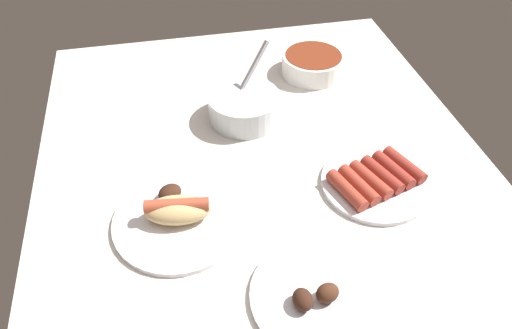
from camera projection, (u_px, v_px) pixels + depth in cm
name	position (u px, v px, depth cm)	size (l,w,h in cm)	color
ground_plane	(270.00, 186.00, 94.13)	(120.00, 90.00, 3.00)	silver
plate_hotdog_assembled	(178.00, 215.00, 84.49)	(23.51, 23.51, 5.61)	white
bowl_chili	(313.00, 63.00, 118.96)	(15.44, 15.44, 5.23)	white
plate_sausages	(375.00, 181.00, 91.19)	(20.56, 20.56, 3.52)	white
bowl_coleslaw	(244.00, 106.00, 105.19)	(15.83, 15.83, 15.84)	silver
plate_grilled_meat	(319.00, 296.00, 73.78)	(21.60, 21.60, 4.05)	white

